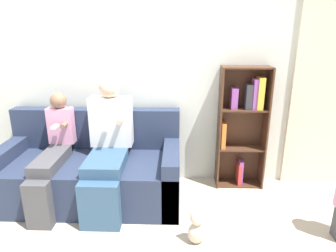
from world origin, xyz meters
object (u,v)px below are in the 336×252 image
couch (92,172)px  adult_seated (108,144)px  bookshelf (242,124)px  child_seated (52,154)px  teddy_bear (197,228)px

couch → adult_seated: (0.22, -0.10, 0.36)m
bookshelf → child_seated: bearing=-165.9°
couch → adult_seated: size_ratio=1.47×
adult_seated → teddy_bear: (0.88, -0.63, -0.52)m
couch → bookshelf: 1.75m
adult_seated → bookshelf: bookshelf is taller
child_seated → bookshelf: 2.07m
adult_seated → teddy_bear: adult_seated is taller
teddy_bear → couch: bearing=146.6°
teddy_bear → child_seated: bearing=158.3°
couch → teddy_bear: couch is taller
child_seated → adult_seated: bearing=5.3°
adult_seated → bookshelf: size_ratio=0.93×
adult_seated → child_seated: size_ratio=1.14×
adult_seated → bookshelf: (1.44, 0.45, 0.08)m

